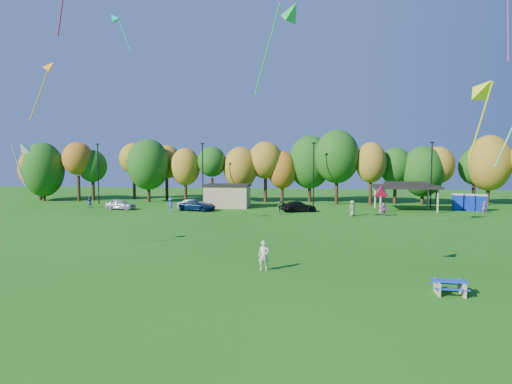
# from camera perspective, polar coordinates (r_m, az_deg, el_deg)

# --- Properties ---
(ground) EXTENTS (160.00, 160.00, 0.00)m
(ground) POSITION_cam_1_polar(r_m,az_deg,el_deg) (25.76, 2.75, -11.13)
(ground) COLOR #19600F
(ground) RESTS_ON ground
(tree_line) EXTENTS (93.57, 10.55, 11.15)m
(tree_line) POSITION_cam_1_polar(r_m,az_deg,el_deg) (70.35, 4.74, 3.43)
(tree_line) COLOR black
(tree_line) RESTS_ON ground
(lamp_posts) EXTENTS (64.50, 0.25, 9.09)m
(lamp_posts) POSITION_cam_1_polar(r_m,az_deg,el_deg) (64.80, 7.21, 2.46)
(lamp_posts) COLOR black
(lamp_posts) RESTS_ON ground
(utility_building) EXTENTS (6.30, 4.30, 3.25)m
(utility_building) POSITION_cam_1_polar(r_m,az_deg,el_deg) (64.09, -3.60, -0.46)
(utility_building) COLOR tan
(utility_building) RESTS_ON ground
(pavilion) EXTENTS (8.20, 6.20, 3.77)m
(pavilion) POSITION_cam_1_polar(r_m,az_deg,el_deg) (63.06, 18.17, 0.71)
(pavilion) COLOR tan
(pavilion) RESTS_ON ground
(porta_potties) EXTENTS (3.75, 2.27, 2.18)m
(porta_potties) POSITION_cam_1_polar(r_m,az_deg,el_deg) (66.15, 25.09, -1.17)
(porta_potties) COLOR #0D2DB5
(porta_potties) RESTS_ON ground
(picnic_table) EXTENTS (1.72, 1.45, 0.71)m
(picnic_table) POSITION_cam_1_polar(r_m,az_deg,el_deg) (25.31, 23.04, -10.77)
(picnic_table) COLOR tan
(picnic_table) RESTS_ON ground
(kite_flyer) EXTENTS (0.68, 0.45, 1.83)m
(kite_flyer) POSITION_cam_1_polar(r_m,az_deg,el_deg) (27.99, 0.99, -7.95)
(kite_flyer) COLOR beige
(kite_flyer) RESTS_ON ground
(car_a) EXTENTS (4.27, 2.24, 1.39)m
(car_a) POSITION_cam_1_polar(r_m,az_deg,el_deg) (63.82, -16.58, -1.50)
(car_a) COLOR #BABABA
(car_a) RESTS_ON ground
(car_b) EXTENTS (4.44, 2.18, 1.40)m
(car_b) POSITION_cam_1_polar(r_m,az_deg,el_deg) (61.01, -7.77, -1.61)
(car_b) COLOR #ABACB1
(car_b) RESTS_ON ground
(car_c) EXTENTS (5.42, 3.59, 1.38)m
(car_c) POSITION_cam_1_polar(r_m,az_deg,el_deg) (60.32, -7.35, -1.68)
(car_c) COLOR #0C224B
(car_c) RESTS_ON ground
(car_d) EXTENTS (4.98, 3.30, 1.34)m
(car_d) POSITION_cam_1_polar(r_m,az_deg,el_deg) (58.80, 5.36, -1.83)
(car_d) COLOR black
(car_d) RESTS_ON ground
(far_person_0) EXTENTS (1.30, 0.93, 1.81)m
(far_person_0) POSITION_cam_1_polar(r_m,az_deg,el_deg) (59.44, -10.62, -1.59)
(far_person_0) COLOR #4D4AA3
(far_person_0) RESTS_ON ground
(far_person_1) EXTENTS (0.67, 0.55, 1.58)m
(far_person_1) POSITION_cam_1_polar(r_m,az_deg,el_deg) (63.06, 26.61, -1.74)
(far_person_1) COLOR #A84F62
(far_person_1) RESTS_ON ground
(far_person_2) EXTENTS (0.98, 0.99, 1.61)m
(far_person_2) POSITION_cam_1_polar(r_m,az_deg,el_deg) (67.66, -20.13, -1.17)
(far_person_2) COLOR #4A4EA4
(far_person_2) RESTS_ON ground
(far_person_3) EXTENTS (0.80, 1.05, 1.65)m
(far_person_3) POSITION_cam_1_polar(r_m,az_deg,el_deg) (55.43, 2.95, -2.02)
(far_person_3) COLOR #688652
(far_person_3) RESTS_ON ground
(far_person_4) EXTENTS (1.55, 0.95, 1.59)m
(far_person_4) POSITION_cam_1_polar(r_m,az_deg,el_deg) (56.32, 15.65, -2.11)
(far_person_4) COLOR #9E4196
(far_person_4) RESTS_ON ground
(far_person_5) EXTENTS (1.06, 1.06, 1.86)m
(far_person_5) POSITION_cam_1_polar(r_m,az_deg,el_deg) (55.36, 11.97, -2.01)
(far_person_5) COLOR gray
(far_person_5) RESTS_ON ground
(kite_3) EXTENTS (2.61, 1.04, 4.35)m
(kite_3) POSITION_cam_1_polar(r_m,az_deg,el_deg) (55.30, -17.35, 19.99)
(kite_3) COLOR #0CC2B2
(kite_5) EXTENTS (3.04, 1.59, 5.26)m
(kite_5) POSITION_cam_1_polar(r_m,az_deg,el_deg) (44.89, -24.40, 13.94)
(kite_5) COLOR #FFA11A
(kite_10) EXTENTS (2.29, 3.47, 5.67)m
(kite_10) POSITION_cam_1_polar(r_m,az_deg,el_deg) (33.97, 26.64, 11.47)
(kite_10) COLOR #EDF81A
(kite_11) EXTENTS (4.23, 3.03, 7.52)m
(kite_11) POSITION_cam_1_polar(r_m,az_deg,el_deg) (37.86, 4.46, 21.53)
(kite_11) COLOR green
(kite_13) EXTENTS (1.14, 2.12, 3.39)m
(kite_13) POSITION_cam_1_polar(r_m,az_deg,el_deg) (36.21, -27.07, 4.97)
(kite_13) COLOR silver
(kite_14) EXTENTS (1.19, 1.43, 1.26)m
(kite_14) POSITION_cam_1_polar(r_m,az_deg,el_deg) (28.15, 15.42, 0.36)
(kite_14) COLOR #EB0D3A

